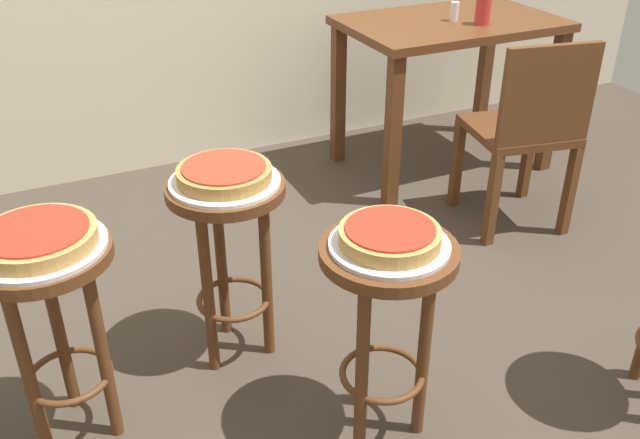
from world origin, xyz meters
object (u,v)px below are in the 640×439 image
(stool_middle, at_px, (386,300))
(serving_plate_rear, at_px, (225,182))
(serving_plate_middle, at_px, (389,245))
(wooden_chair, at_px, (527,128))
(stool_leftside, at_px, (52,303))
(condiment_shaker, at_px, (454,11))
(pizza_middle, at_px, (390,235))
(cup_near_edge, at_px, (483,11))
(stool_rear, at_px, (229,232))
(dining_table, at_px, (449,45))
(pizza_leftside, at_px, (36,237))
(pizza_rear, at_px, (224,173))
(serving_plate_leftside, at_px, (39,247))

(stool_middle, distance_m, serving_plate_rear, 0.61)
(stool_middle, relative_size, serving_plate_middle, 2.03)
(wooden_chair, bearing_deg, serving_plate_rear, -168.71)
(stool_leftside, relative_size, condiment_shaker, 7.30)
(pizza_middle, height_order, wooden_chair, wooden_chair)
(pizza_middle, xyz_separation_m, cup_near_edge, (1.27, 1.35, 0.14))
(serving_plate_middle, distance_m, stool_rear, 0.61)
(pizza_middle, relative_size, wooden_chair, 0.31)
(stool_leftside, relative_size, wooden_chair, 0.75)
(cup_near_edge, bearing_deg, stool_middle, -133.17)
(stool_leftside, relative_size, dining_table, 0.63)
(pizza_leftside, height_order, stool_rear, pizza_leftside)
(serving_plate_middle, distance_m, dining_table, 1.91)
(serving_plate_middle, xyz_separation_m, cup_near_edge, (1.27, 1.35, 0.17))
(pizza_rear, relative_size, cup_near_edge, 2.36)
(dining_table, relative_size, condiment_shaker, 11.64)
(pizza_leftside, distance_m, dining_table, 2.30)
(serving_plate_middle, bearing_deg, dining_table, 51.31)
(stool_leftside, relative_size, pizza_leftside, 2.12)
(stool_middle, relative_size, pizza_middle, 2.44)
(condiment_shaker, bearing_deg, stool_leftside, -151.38)
(pizza_rear, distance_m, dining_table, 1.76)
(pizza_middle, distance_m, serving_plate_leftside, 0.89)
(stool_middle, relative_size, pizza_leftside, 2.12)
(condiment_shaker, bearing_deg, pizza_middle, -129.11)
(pizza_rear, bearing_deg, stool_middle, -62.91)
(cup_near_edge, xyz_separation_m, condiment_shaker, (-0.08, 0.11, -0.02))
(stool_rear, xyz_separation_m, cup_near_edge, (1.53, 0.83, 0.35))
(pizza_leftside, relative_size, condiment_shaker, 3.44)
(stool_rear, bearing_deg, cup_near_edge, 28.42)
(pizza_middle, bearing_deg, pizza_rear, 117.09)
(serving_plate_leftside, height_order, pizza_leftside, pizza_leftside)
(serving_plate_middle, bearing_deg, pizza_leftside, 155.48)
(stool_middle, relative_size, dining_table, 0.63)
(wooden_chair, bearing_deg, stool_middle, -144.77)
(stool_leftside, bearing_deg, serving_plate_leftside, -172.87)
(stool_rear, xyz_separation_m, pizza_rear, (0.00, 0.00, 0.20))
(dining_table, xyz_separation_m, condiment_shaker, (-0.01, -0.03, 0.17))
(cup_near_edge, bearing_deg, serving_plate_middle, -133.17)
(condiment_shaker, bearing_deg, dining_table, 76.73)
(pizza_leftside, relative_size, pizza_rear, 1.06)
(pizza_middle, distance_m, stool_rear, 0.62)
(serving_plate_leftside, bearing_deg, stool_rear, 15.45)
(pizza_middle, distance_m, serving_plate_rear, 0.59)
(serving_plate_leftside, bearing_deg, serving_plate_rear, 15.45)
(serving_plate_rear, xyz_separation_m, cup_near_edge, (1.53, 0.83, 0.17))
(wooden_chair, bearing_deg, cup_near_edge, 76.32)
(stool_middle, height_order, stool_rear, same)
(condiment_shaker, bearing_deg, serving_plate_rear, -147.11)
(condiment_shaker, bearing_deg, cup_near_edge, -54.22)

